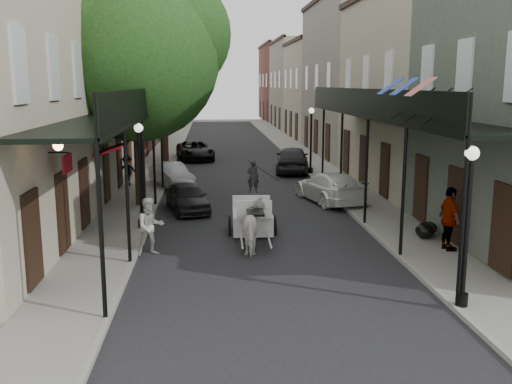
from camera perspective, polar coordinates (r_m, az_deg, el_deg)
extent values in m
plane|color=gray|center=(15.05, 1.96, -9.33)|extent=(140.00, 140.00, 0.00)
cube|color=black|center=(34.46, -1.86, 2.16)|extent=(8.00, 90.00, 0.01)
cube|color=gray|center=(34.58, -10.17, 2.12)|extent=(2.20, 90.00, 0.12)
cube|color=gray|center=(35.05, 6.34, 2.34)|extent=(2.20, 90.00, 0.12)
cube|color=#B3A98F|center=(44.57, -13.87, 10.59)|extent=(5.00, 80.00, 10.50)
cube|color=gray|center=(45.21, 8.60, 10.78)|extent=(5.00, 80.00, 10.50)
cube|color=black|center=(21.33, -13.80, 7.33)|extent=(2.20, 18.00, 0.12)
cube|color=black|center=(21.17, -11.02, 8.77)|extent=(0.06, 18.00, 1.00)
cylinder|color=black|center=(12.63, -15.25, -3.60)|extent=(0.10, 0.10, 4.00)
cylinder|color=black|center=(20.40, -11.22, 1.97)|extent=(0.10, 0.10, 4.00)
cylinder|color=black|center=(28.29, -9.42, 4.45)|extent=(0.10, 0.10, 4.00)
cube|color=black|center=(22.09, 12.99, 7.47)|extent=(2.20, 18.00, 0.12)
cube|color=black|center=(21.77, 10.38, 8.85)|extent=(0.06, 18.00, 1.00)
cylinder|color=black|center=(13.64, 19.99, -2.82)|extent=(0.10, 0.10, 4.00)
cylinder|color=black|center=(21.04, 10.99, 2.25)|extent=(0.10, 0.10, 4.00)
cylinder|color=black|center=(28.76, 6.73, 4.63)|extent=(0.10, 0.10, 4.00)
cylinder|color=#382619|center=(24.32, -11.65, 5.25)|extent=(0.44, 0.44, 5.60)
sphere|color=#1A3D13|center=(24.23, -11.95, 12.99)|extent=(6.80, 6.80, 6.80)
sphere|color=#1A3D13|center=(24.76, -8.63, 15.37)|extent=(5.10, 5.10, 5.10)
cylinder|color=#382619|center=(38.23, -9.14, 6.86)|extent=(0.44, 0.44, 5.04)
sphere|color=#1A3D13|center=(38.15, -9.27, 11.27)|extent=(6.00, 6.00, 6.00)
sphere|color=#1A3D13|center=(38.69, -7.43, 12.64)|extent=(4.50, 4.50, 4.50)
cylinder|color=black|center=(14.21, 19.88, -10.08)|extent=(0.28, 0.28, 0.30)
cylinder|color=black|center=(13.75, 20.29, -4.02)|extent=(0.12, 0.12, 3.40)
sphere|color=white|center=(13.42, 20.80, 3.65)|extent=(0.32, 0.32, 0.32)
cylinder|color=black|center=(20.77, -11.31, -3.08)|extent=(0.28, 0.28, 0.30)
cylinder|color=black|center=(20.46, -11.47, 1.14)|extent=(0.12, 0.12, 3.40)
sphere|color=white|center=(20.24, -11.66, 6.31)|extent=(0.32, 0.32, 0.32)
cylinder|color=black|center=(32.91, 5.46, 2.18)|extent=(0.28, 0.28, 0.30)
cylinder|color=black|center=(32.72, 5.51, 4.86)|extent=(0.12, 0.12, 3.40)
sphere|color=white|center=(32.58, 5.57, 8.10)|extent=(0.32, 0.32, 0.32)
imported|color=silver|center=(17.82, -0.04, -3.42)|extent=(0.91, 1.91, 1.59)
torus|color=black|center=(20.57, -2.67, -2.07)|extent=(0.12, 1.25, 1.25)
torus|color=black|center=(20.64, 1.74, -2.02)|extent=(0.12, 1.25, 1.25)
torus|color=black|center=(19.33, -2.05, -3.79)|extent=(0.09, 0.65, 0.65)
torus|color=black|center=(19.38, 1.50, -3.75)|extent=(0.09, 0.65, 0.65)
cube|color=silver|center=(20.31, -0.44, -1.02)|extent=(1.40, 1.78, 0.68)
cube|color=silver|center=(19.22, -0.30, -0.23)|extent=(1.17, 0.56, 0.12)
cube|color=silver|center=(18.93, -0.26, 0.49)|extent=(1.16, 0.13, 0.48)
imported|color=black|center=(19.12, -0.30, 1.54)|extent=(0.40, 0.27, 1.09)
imported|color=#B6B4AB|center=(17.66, -10.54, -3.43)|extent=(1.05, 0.94, 1.79)
imported|color=gray|center=(29.30, -12.75, 2.10)|extent=(1.07, 0.74, 1.52)
imported|color=gray|center=(18.40, 18.78, -2.57)|extent=(0.56, 1.19, 1.98)
imported|color=black|center=(23.51, -6.88, -0.51)|extent=(2.16, 3.74, 1.20)
imported|color=#A7A6AC|center=(29.16, -8.43, 1.65)|extent=(2.66, 3.84, 1.20)
imported|color=black|center=(39.42, -6.11, 4.16)|extent=(2.92, 5.03, 1.32)
imported|color=white|center=(25.37, 7.37, 0.47)|extent=(2.82, 4.89, 1.33)
imported|color=black|center=(33.67, 3.66, 3.30)|extent=(2.51, 4.86, 1.58)
ellipsoid|color=black|center=(19.72, 16.55, -3.70)|extent=(0.64, 0.64, 0.55)
ellipsoid|color=black|center=(20.24, 16.88, -3.49)|extent=(0.56, 0.56, 0.45)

